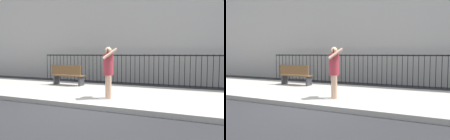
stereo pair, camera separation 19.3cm
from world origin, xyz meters
TOP-DOWN VIEW (x-y plane):
  - ground_plane at (0.00, 0.00)m, footprint 60.00×60.00m
  - sidewalk at (0.00, 2.20)m, footprint 28.00×4.40m
  - building_facade at (0.00, 8.50)m, footprint 28.00×4.00m
  - iron_fence at (0.00, 5.90)m, footprint 12.03×0.04m
  - pedestrian_on_phone at (0.50, 1.10)m, footprint 0.67×0.70m
  - street_bench at (-2.57, 3.21)m, footprint 1.60×0.45m

SIDE VIEW (x-z plane):
  - ground_plane at x=0.00m, z-range 0.00..0.00m
  - sidewalk at x=0.00m, z-range 0.00..0.15m
  - street_bench at x=-2.57m, z-range 0.18..1.13m
  - iron_fence at x=0.00m, z-range 0.22..1.82m
  - pedestrian_on_phone at x=0.50m, z-range 0.29..1.99m
  - building_facade at x=0.00m, z-range 0.00..9.08m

